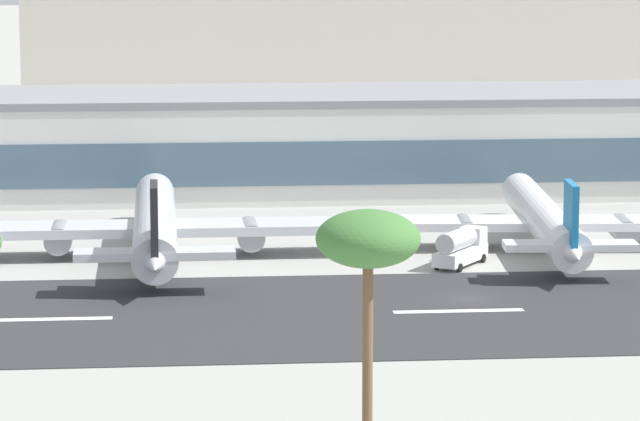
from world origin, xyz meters
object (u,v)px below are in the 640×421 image
object	(u,v)px
terminal_building	(318,141)
service_fuel_truck_1	(461,247)
airliner_black_tail_gate_1	(155,227)
palm_tree_2	(368,242)
airliner_blue_tail_gate_2	(545,221)

from	to	relation	value
terminal_building	service_fuel_truck_1	xyz separation A→B (m)	(9.97, -54.07, -4.69)
airliner_black_tail_gate_1	palm_tree_2	distance (m)	71.51
airliner_black_tail_gate_1	service_fuel_truck_1	size ratio (longest dim) A/B	6.05
service_fuel_truck_1	palm_tree_2	distance (m)	65.39
airliner_black_tail_gate_1	palm_tree_2	bearing A→B (deg)	-168.39
airliner_blue_tail_gate_2	terminal_building	bearing A→B (deg)	28.88
terminal_building	palm_tree_2	size ratio (longest dim) A/B	9.47
airliner_black_tail_gate_1	airliner_blue_tail_gate_2	xyz separation A→B (m)	(42.37, 0.89, -0.24)
terminal_building	airliner_blue_tail_gate_2	bearing A→B (deg)	-65.72
airliner_blue_tail_gate_2	airliner_black_tail_gate_1	bearing A→B (deg)	95.80
airliner_black_tail_gate_1	service_fuel_truck_1	distance (m)	32.48
airliner_blue_tail_gate_2	service_fuel_truck_1	bearing A→B (deg)	131.79
terminal_building	service_fuel_truck_1	bearing A→B (deg)	-79.55
terminal_building	airliner_black_tail_gate_1	bearing A→B (deg)	-114.83
terminal_building	palm_tree_2	xyz separation A→B (m)	(-7.17, -116.05, 7.17)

